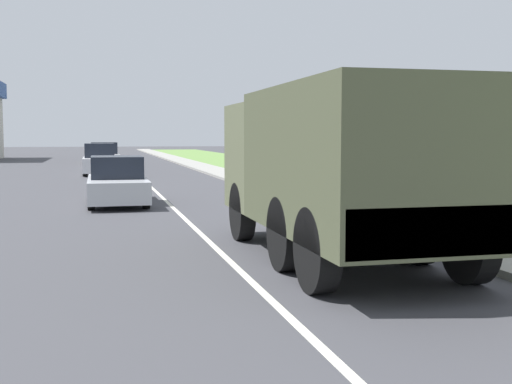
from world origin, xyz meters
TOP-DOWN VIEW (x-y plane):
  - ground_plane at (0.00, 40.00)m, footprint 180.00×180.00m
  - lane_centre_stripe at (0.00, 40.00)m, footprint 0.12×120.00m
  - sidewalk_right at (4.50, 40.00)m, footprint 1.80×120.00m
  - grass_strip_right at (8.90, 40.00)m, footprint 7.00×120.00m
  - military_truck at (1.81, 12.76)m, footprint 2.55×6.73m
  - car_nearest_ahead at (-1.53, 22.68)m, footprint 1.72×4.52m
  - car_second_ahead at (-1.99, 38.02)m, footprint 1.72×4.28m
  - car_third_ahead at (-1.67, 45.69)m, footprint 1.88×4.49m
  - car_fourth_ahead at (-1.76, 53.61)m, footprint 1.91×4.47m

SIDE VIEW (x-z plane):
  - ground_plane at x=0.00m, z-range 0.00..0.00m
  - lane_centre_stripe at x=0.00m, z-range 0.00..0.00m
  - grass_strip_right at x=8.90m, z-range 0.00..0.02m
  - sidewalk_right at x=4.50m, z-range 0.00..0.12m
  - car_fourth_ahead at x=-1.76m, z-range -0.06..1.32m
  - car_nearest_ahead at x=-1.53m, z-range -0.07..1.39m
  - car_third_ahead at x=-1.67m, z-range -0.09..1.57m
  - car_second_ahead at x=-1.99m, z-range -0.09..1.58m
  - military_truck at x=1.81m, z-range 0.21..3.04m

